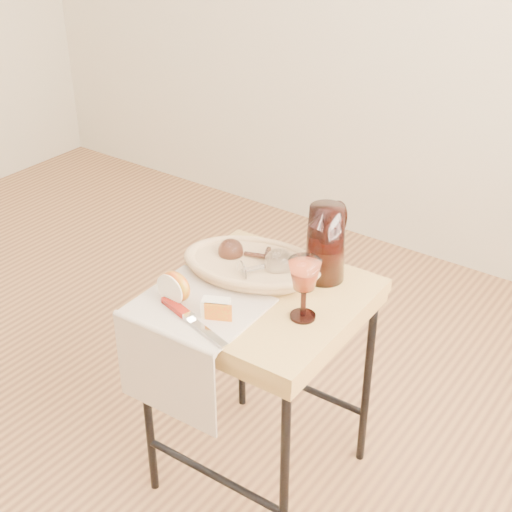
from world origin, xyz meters
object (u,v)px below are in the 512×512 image
Objects in this scene: table_knife at (191,318)px; wine_goblet at (304,289)px; apple_half at (176,286)px; goblet_lying_a at (246,253)px; goblet_lying_b at (263,266)px; side_table at (260,389)px; pitcher at (325,243)px; tea_towel at (198,306)px; bread_basket at (252,267)px.

wine_goblet is at bearing 56.10° from table_knife.
wine_goblet is at bearing 25.39° from apple_half.
wine_goblet reaches higher than goblet_lying_a.
goblet_lying_a is 0.09m from goblet_lying_b.
table_knife is (-0.03, -0.25, -0.04)m from goblet_lying_b.
side_table is 0.38m from goblet_lying_b.
wine_goblet is (0.06, -0.19, -0.02)m from pitcher.
table_knife is at bearing -65.51° from tea_towel.
pitcher is 1.52× the size of wine_goblet.
side_table is at bearing 48.98° from apple_half.
bread_basket is (-0.07, 0.06, 0.35)m from side_table.
apple_half is at bearing -124.70° from bread_basket.
apple_half is (-0.08, -0.22, 0.02)m from bread_basket.
pitcher reaches higher than apple_half.
wine_goblet is at bearing -11.41° from side_table.
tea_towel is at bearing -168.03° from goblet_lying_b.
pitcher is (0.20, 0.08, 0.06)m from goblet_lying_a.
bread_basket is 1.35× the size of pitcher.
goblet_lying_b reaches higher than table_knife.
apple_half is (-0.13, -0.20, -0.00)m from goblet_lying_b.
side_table is 0.47m from pitcher.
pitcher reaches higher than wine_goblet.
apple_half is 0.11m from table_knife.
goblet_lying_a is at bearing 91.41° from tea_towel.
bread_basket is 0.24m from apple_half.
wine_goblet is (0.17, -0.07, 0.03)m from goblet_lying_b.
wine_goblet is at bearing -64.93° from pitcher.
pitcher reaches higher than table_knife.
goblet_lying_b reaches higher than side_table.
wine_goblet is at bearing 138.22° from goblet_lying_a.
goblet_lying_b is at bearing 117.63° from side_table.
table_knife is at bearing -156.49° from goblet_lying_b.
goblet_lying_a reaches higher than tea_towel.
side_table is 0.43m from wine_goblet.
bread_basket is 2.94× the size of goblet_lying_a.
apple_half is at bearing -132.90° from side_table.
pitcher is at bearing 60.00° from side_table.
wine_goblet is (0.22, -0.09, 0.06)m from bread_basket.
table_knife is (-0.06, -0.21, 0.34)m from side_table.
goblet_lying_b reaches higher than goblet_lying_a.
goblet_lying_b is at bearing -37.65° from bread_basket.
apple_half is (-0.15, -0.16, 0.37)m from side_table.
goblet_lying_a is 0.47× the size of table_knife.
table_knife is (0.05, -0.29, -0.03)m from goblet_lying_a.
tea_towel is at bearing 131.51° from table_knife.
goblet_lying_a is at bearing 137.58° from bread_basket.
goblet_lying_b is 0.26m from table_knife.
side_table is 5.63× the size of goblet_lying_a.
goblet_lying_b is (0.05, -0.02, 0.03)m from bread_basket.
tea_towel is 1.23× the size of pitcher.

